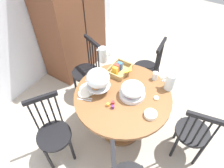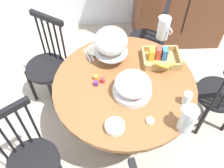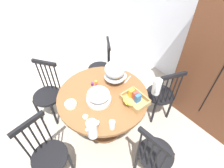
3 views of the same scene
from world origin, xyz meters
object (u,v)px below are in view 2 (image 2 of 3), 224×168
at_px(dining_table, 123,100).
at_px(pastry_stand_with_dome, 111,42).
at_px(milk_pitcher, 163,29).
at_px(drinking_glass, 187,99).
at_px(windsor_chair_far_side, 48,66).
at_px(windsor_chair_host_seat, 32,160).
at_px(butter_dish, 150,121).
at_px(cereal_bowl, 115,127).
at_px(windsor_chair_facing_door, 148,42).
at_px(orange_juice_pitcher, 187,120).
at_px(china_plate_small, 95,50).
at_px(windsor_chair_by_cabinet, 219,96).
at_px(china_plate_large, 105,50).
at_px(fruit_platter_covered, 133,86).
at_px(cereal_basket, 161,58).

relative_size(dining_table, pastry_stand_with_dome, 3.36).
xyz_separation_m(milk_pitcher, drinking_glass, (0.06, -0.75, -0.04)).
distance_m(windsor_chair_far_side, windsor_chair_host_seat, 0.98).
bearing_deg(butter_dish, windsor_chair_host_seat, -171.26).
height_order(pastry_stand_with_dome, drinking_glass, pastry_stand_with_dome).
bearing_deg(cereal_bowl, windsor_chair_facing_door, 70.93).
distance_m(windsor_chair_facing_door, cereal_bowl, 1.32).
bearing_deg(windsor_chair_host_seat, dining_table, 34.11).
bearing_deg(drinking_glass, orange_juice_pitcher, -105.19).
xyz_separation_m(windsor_chair_facing_door, cereal_bowl, (-0.42, -1.22, 0.31)).
relative_size(dining_table, drinking_glass, 10.49).
bearing_deg(butter_dish, drinking_glass, 27.94).
bearing_deg(china_plate_small, orange_juice_pitcher, -51.69).
xyz_separation_m(windsor_chair_by_cabinet, windsor_chair_far_side, (-1.61, 0.43, 0.00)).
height_order(windsor_chair_facing_door, pastry_stand_with_dome, pastry_stand_with_dome).
height_order(windsor_chair_by_cabinet, orange_juice_pitcher, windsor_chair_by_cabinet).
bearing_deg(butter_dish, china_plate_small, 118.01).
bearing_deg(drinking_glass, windsor_chair_host_seat, -166.16).
bearing_deg(pastry_stand_with_dome, china_plate_large, 112.82).
relative_size(windsor_chair_facing_door, pastry_stand_with_dome, 2.83).
distance_m(windsor_chair_host_seat, milk_pitcher, 1.57).
bearing_deg(china_plate_large, cereal_bowl, -86.35).
bearing_deg(china_plate_large, windsor_chair_by_cabinet, -18.03).
xyz_separation_m(fruit_platter_covered, drinking_glass, (0.40, -0.11, -0.03)).
distance_m(windsor_chair_facing_door, milk_pitcher, 0.47).
height_order(fruit_platter_covered, china_plate_large, fruit_platter_covered).
relative_size(windsor_chair_host_seat, cereal_basket, 3.09).
height_order(pastry_stand_with_dome, china_plate_small, pastry_stand_with_dome).
bearing_deg(cereal_basket, pastry_stand_with_dome, 174.13).
bearing_deg(milk_pitcher, cereal_bowl, -117.06).
relative_size(windsor_chair_host_seat, fruit_platter_covered, 3.25).
xyz_separation_m(windsor_chair_far_side, milk_pitcher, (1.12, 0.06, 0.39)).
bearing_deg(windsor_chair_facing_door, windsor_chair_host_seat, -128.81).
bearing_deg(windsor_chair_by_cabinet, windsor_chair_host_seat, -161.04).
height_order(dining_table, china_plate_small, china_plate_small).
height_order(windsor_chair_far_side, butter_dish, windsor_chair_far_side).
bearing_deg(orange_juice_pitcher, windsor_chair_by_cabinet, 43.92).
bearing_deg(milk_pitcher, pastry_stand_with_dome, -150.71).
height_order(dining_table, windsor_chair_by_cabinet, windsor_chair_by_cabinet).
bearing_deg(milk_pitcher, butter_dish, -104.37).
distance_m(windsor_chair_by_cabinet, orange_juice_pitcher, 0.78).
xyz_separation_m(windsor_chair_facing_door, drinking_glass, (0.12, -1.02, 0.34)).
xyz_separation_m(windsor_chair_by_cabinet, fruit_platter_covered, (-0.82, -0.15, 0.37)).
xyz_separation_m(fruit_platter_covered, china_plate_large, (-0.20, 0.49, -0.08)).
relative_size(cereal_basket, china_plate_small, 2.11).
relative_size(pastry_stand_with_dome, china_plate_small, 2.29).
relative_size(orange_juice_pitcher, cereal_bowl, 1.57).
distance_m(cereal_basket, drinking_glass, 0.45).
relative_size(china_plate_large, butter_dish, 3.67).
relative_size(cereal_bowl, butter_dish, 2.33).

